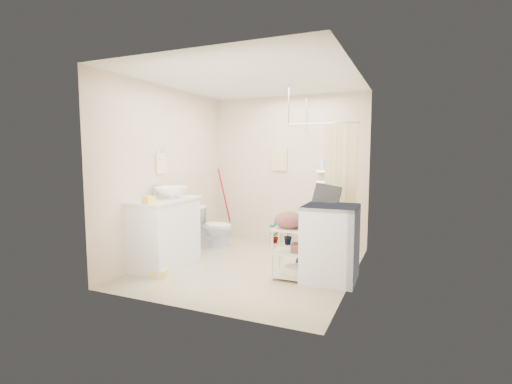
# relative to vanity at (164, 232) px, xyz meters

# --- Properties ---
(floor) EXTENTS (3.20, 3.20, 0.00)m
(floor) POSITION_rel_vanity_xyz_m (1.16, 0.46, -0.48)
(floor) COLOR tan
(floor) RESTS_ON ground
(ceiling) EXTENTS (2.80, 3.20, 0.04)m
(ceiling) POSITION_rel_vanity_xyz_m (1.16, 0.46, 2.12)
(ceiling) COLOR silver
(ceiling) RESTS_ON ground
(wall_back) EXTENTS (2.80, 0.04, 2.60)m
(wall_back) POSITION_rel_vanity_xyz_m (1.16, 2.06, 0.82)
(wall_back) COLOR beige
(wall_back) RESTS_ON ground
(wall_front) EXTENTS (2.80, 0.04, 2.60)m
(wall_front) POSITION_rel_vanity_xyz_m (1.16, -1.14, 0.82)
(wall_front) COLOR beige
(wall_front) RESTS_ON ground
(wall_left) EXTENTS (0.04, 3.20, 2.60)m
(wall_left) POSITION_rel_vanity_xyz_m (-0.24, 0.46, 0.82)
(wall_left) COLOR beige
(wall_left) RESTS_ON ground
(wall_right) EXTENTS (0.04, 3.20, 2.60)m
(wall_right) POSITION_rel_vanity_xyz_m (2.56, 0.46, 0.82)
(wall_right) COLOR beige
(wall_right) RESTS_ON ground
(vanity) EXTENTS (0.64, 1.11, 0.96)m
(vanity) POSITION_rel_vanity_xyz_m (0.00, 0.00, 0.00)
(vanity) COLOR silver
(vanity) RESTS_ON ground
(sink) EXTENTS (0.58, 0.58, 0.16)m
(sink) POSITION_rel_vanity_xyz_m (0.05, 0.12, 0.56)
(sink) COLOR white
(sink) RESTS_ON vanity
(counter_basket) EXTENTS (0.19, 0.17, 0.09)m
(counter_basket) POSITION_rel_vanity_xyz_m (0.10, -0.43, 0.53)
(counter_basket) COLOR yellow
(counter_basket) RESTS_ON vanity
(floor_basket) EXTENTS (0.30, 0.25, 0.14)m
(floor_basket) POSITION_rel_vanity_xyz_m (0.25, -0.44, -0.41)
(floor_basket) COLOR #F4D752
(floor_basket) RESTS_ON ground
(toilet) EXTENTS (0.73, 0.46, 0.71)m
(toilet) POSITION_rel_vanity_xyz_m (0.12, 1.16, -0.13)
(toilet) COLOR silver
(toilet) RESTS_ON ground
(mop) EXTENTS (0.14, 0.14, 1.30)m
(mop) POSITION_rel_vanity_xyz_m (-0.10, 1.99, 0.17)
(mop) COLOR #AE0415
(mop) RESTS_ON ground
(potted_plant_a) EXTENTS (0.23, 0.20, 0.37)m
(potted_plant_a) POSITION_rel_vanity_xyz_m (0.99, 1.86, -0.30)
(potted_plant_a) COLOR #983D24
(potted_plant_a) RESTS_ON ground
(potted_plant_b) EXTENTS (0.22, 0.20, 0.32)m
(potted_plant_b) POSITION_rel_vanity_xyz_m (1.26, 1.84, -0.32)
(potted_plant_b) COLOR #984A35
(potted_plant_b) RESTS_ON ground
(hanging_towel) EXTENTS (0.28, 0.03, 0.42)m
(hanging_towel) POSITION_rel_vanity_xyz_m (1.01, 2.04, 1.02)
(hanging_towel) COLOR beige
(hanging_towel) RESTS_ON wall_back
(towel_ring) EXTENTS (0.04, 0.22, 0.34)m
(towel_ring) POSITION_rel_vanity_xyz_m (-0.22, 0.26, 0.99)
(towel_ring) COLOR #F7E29A
(towel_ring) RESTS_ON wall_left
(tp_holder) EXTENTS (0.08, 0.12, 0.14)m
(tp_holder) POSITION_rel_vanity_xyz_m (-0.20, 0.51, 0.24)
(tp_holder) COLOR white
(tp_holder) RESTS_ON wall_left
(shower) EXTENTS (1.10, 1.10, 2.10)m
(shower) POSITION_rel_vanity_xyz_m (2.01, 1.51, 0.57)
(shower) COLOR white
(shower) RESTS_ON ground
(shampoo_bottle_a) EXTENTS (0.08, 0.08, 0.21)m
(shampoo_bottle_a) POSITION_rel_vanity_xyz_m (1.80, 1.99, 0.94)
(shampoo_bottle_a) COLOR white
(shampoo_bottle_a) RESTS_ON shower
(shampoo_bottle_b) EXTENTS (0.10, 0.10, 0.17)m
(shampoo_bottle_b) POSITION_rel_vanity_xyz_m (1.89, 1.99, 0.92)
(shampoo_bottle_b) COLOR #425EB6
(shampoo_bottle_b) RESTS_ON shower
(washing_machine) EXTENTS (0.67, 0.69, 0.96)m
(washing_machine) POSITION_rel_vanity_xyz_m (2.30, 0.33, -0.00)
(washing_machine) COLOR silver
(washing_machine) RESTS_ON ground
(laundry_rack) EXTENTS (0.58, 0.35, 0.79)m
(laundry_rack) POSITION_rel_vanity_xyz_m (1.90, 0.17, -0.09)
(laundry_rack) COLOR beige
(laundry_rack) RESTS_ON ground
(ironing_board) EXTENTS (0.36, 0.14, 1.24)m
(ironing_board) POSITION_rel_vanity_xyz_m (2.10, 0.48, 0.14)
(ironing_board) COLOR black
(ironing_board) RESTS_ON ground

